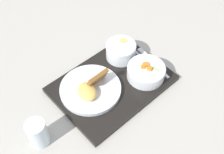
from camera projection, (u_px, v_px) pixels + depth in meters
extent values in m
plane|color=#ADA89E|center=(112.00, 85.00, 1.03)|extent=(4.00, 4.00, 0.00)
cube|color=black|center=(112.00, 84.00, 1.02)|extent=(0.43, 0.32, 0.02)
cylinder|color=silver|center=(146.00, 72.00, 1.01)|extent=(0.14, 0.14, 0.05)
torus|color=silver|center=(146.00, 68.00, 1.00)|extent=(0.14, 0.14, 0.01)
cylinder|color=#9EC67A|center=(147.00, 70.00, 1.00)|extent=(0.05, 0.05, 0.01)
cylinder|color=#9EC67A|center=(150.00, 70.00, 1.00)|extent=(0.05, 0.05, 0.01)
cylinder|color=#9EC67A|center=(154.00, 72.00, 0.99)|extent=(0.05, 0.05, 0.01)
cube|color=orange|center=(146.00, 65.00, 1.00)|extent=(0.03, 0.03, 0.01)
cube|color=orange|center=(143.00, 68.00, 1.00)|extent=(0.02, 0.02, 0.01)
cube|color=orange|center=(150.00, 69.00, 0.99)|extent=(0.02, 0.02, 0.01)
cylinder|color=silver|center=(121.00, 51.00, 1.07)|extent=(0.11, 0.11, 0.06)
torus|color=silver|center=(121.00, 46.00, 1.05)|extent=(0.12, 0.12, 0.01)
cylinder|color=#B29342|center=(121.00, 50.00, 1.06)|extent=(0.10, 0.10, 0.05)
cube|color=#D1B75B|center=(123.00, 42.00, 1.06)|extent=(0.03, 0.03, 0.02)
cylinder|color=silver|center=(90.00, 89.00, 0.98)|extent=(0.22, 0.22, 0.02)
ellipsoid|color=#EAB756|center=(87.00, 92.00, 0.95)|extent=(0.09, 0.10, 0.03)
cube|color=brown|center=(96.00, 79.00, 0.97)|extent=(0.08, 0.05, 0.08)
cube|color=silver|center=(160.00, 70.00, 1.05)|extent=(0.03, 0.10, 0.00)
cube|color=silver|center=(145.00, 55.00, 1.09)|extent=(0.03, 0.07, 0.02)
ellipsoid|color=silver|center=(153.00, 68.00, 1.05)|extent=(0.04, 0.05, 0.01)
cube|color=silver|center=(139.00, 56.00, 1.09)|extent=(0.03, 0.12, 0.01)
cylinder|color=silver|center=(38.00, 133.00, 0.85)|extent=(0.06, 0.06, 0.10)
cylinder|color=silver|center=(39.00, 136.00, 0.86)|extent=(0.05, 0.05, 0.06)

